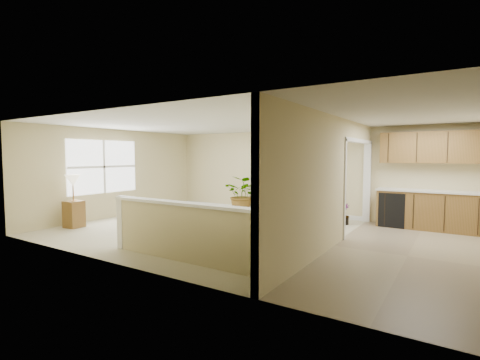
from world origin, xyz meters
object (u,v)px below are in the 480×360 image
Objects in this scene: small_plant at (343,216)px; piano_bench at (188,216)px; piano at (158,203)px; accent_table at (261,198)px; loveseat at (296,207)px; palm_plant at (243,195)px; lamp_stand at (74,205)px.

piano_bench is at bearing -144.05° from small_plant.
piano is at bearing -170.27° from piano_bench.
piano is at bearing -116.82° from accent_table.
piano is 2.61× the size of accent_table.
piano is 3.80m from loveseat.
palm_plant is 2.15× the size of small_plant.
piano is 3.21m from accent_table.
lamp_stand reaches higher than piano.
palm_plant is (-1.69, -0.11, 0.27)m from loveseat.
accent_table is at bearing 29.43° from palm_plant.
piano is 0.93m from piano_bench.
palm_plant is at bearing -170.89° from loveseat.
piano is at bearing -129.20° from loveseat.
loveseat is at bearing -7.53° from accent_table.
small_plant is (1.42, -0.23, -0.07)m from loveseat.
piano is 1.43× the size of lamp_stand.
small_plant is at bearing 35.63° from lamp_stand.
accent_table is 1.34× the size of small_plant.
piano_bench is 1.06× the size of accent_table.
piano is 1.63× the size of palm_plant.
accent_table is (0.58, 2.72, 0.20)m from piano_bench.
accent_table is (-1.21, 0.16, 0.16)m from loveseat.
small_plant reaches higher than piano_bench.
loveseat is 1.99× the size of accent_table.
piano_bench is at bearing 27.41° from piano.
small_plant is (2.62, -0.39, -0.23)m from accent_table.
lamp_stand is at bearing -116.28° from piano.
palm_plant is at bearing 177.79° from small_plant.
loveseat is at bearing 55.07° from piano_bench.
piano_bench is 3.12m from loveseat.
palm_plant is 4.68m from lamp_stand.
piano_bench is 2.79m from accent_table.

